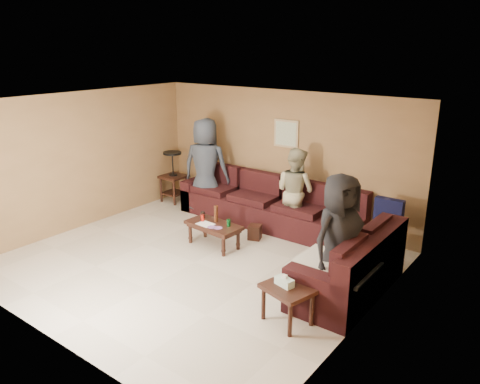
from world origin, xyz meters
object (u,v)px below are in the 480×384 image
(sectional_sofa, at_px, (290,226))
(waste_bin, at_px, (255,232))
(side_table_right, at_px, (287,292))
(person_left, at_px, (206,166))
(coffee_table, at_px, (214,227))
(person_right, at_px, (339,239))
(person_middle, at_px, (295,191))
(end_table_left, at_px, (173,176))

(sectional_sofa, bearing_deg, waste_bin, -162.65)
(sectional_sofa, distance_m, side_table_right, 2.39)
(sectional_sofa, bearing_deg, person_left, 170.36)
(coffee_table, distance_m, waste_bin, 0.80)
(sectional_sofa, distance_m, person_left, 2.33)
(side_table_right, relative_size, person_left, 0.36)
(person_left, height_order, person_right, person_left)
(coffee_table, distance_m, person_left, 1.84)
(waste_bin, distance_m, person_middle, 1.02)
(waste_bin, bearing_deg, side_table_right, -45.96)
(sectional_sofa, height_order, coffee_table, sectional_sofa)
(person_left, bearing_deg, waste_bin, 140.78)
(coffee_table, relative_size, person_left, 0.53)
(sectional_sofa, relative_size, coffee_table, 4.60)
(person_left, relative_size, person_right, 1.10)
(coffee_table, xyz_separation_m, person_right, (2.42, -0.33, 0.53))
(sectional_sofa, bearing_deg, end_table_left, 172.13)
(side_table_right, relative_size, person_right, 0.40)
(person_right, bearing_deg, waste_bin, 81.16)
(waste_bin, bearing_deg, sectional_sofa, 17.35)
(person_right, bearing_deg, person_middle, 61.71)
(end_table_left, distance_m, side_table_right, 5.09)
(person_middle, relative_size, person_right, 0.90)
(end_table_left, bearing_deg, side_table_right, -29.51)
(end_table_left, height_order, person_right, person_right)
(person_left, bearing_deg, end_table_left, -23.89)
(person_left, bearing_deg, person_right, 136.90)
(sectional_sofa, distance_m, waste_bin, 0.66)
(end_table_left, relative_size, person_left, 0.57)
(sectional_sofa, relative_size, side_table_right, 6.70)
(sectional_sofa, xyz_separation_m, person_right, (1.44, -1.18, 0.55))
(waste_bin, bearing_deg, end_table_left, 166.42)
(coffee_table, bearing_deg, person_right, -7.81)
(end_table_left, height_order, person_middle, person_middle)
(end_table_left, distance_m, waste_bin, 2.73)
(sectional_sofa, relative_size, person_right, 2.65)
(coffee_table, height_order, person_left, person_left)
(person_left, relative_size, person_middle, 1.22)
(person_left, distance_m, person_right, 3.97)
(sectional_sofa, height_order, person_left, person_left)
(waste_bin, distance_m, person_left, 1.90)
(coffee_table, height_order, person_middle, person_middle)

